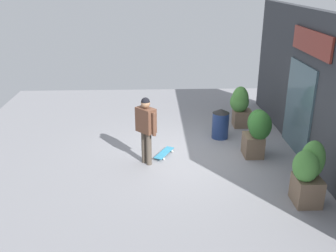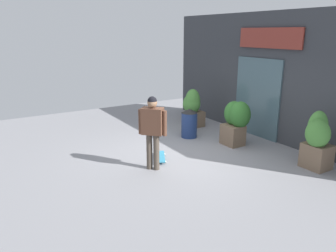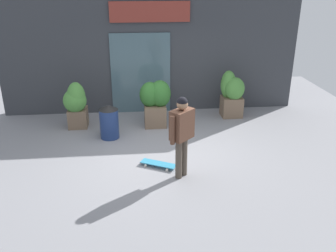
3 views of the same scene
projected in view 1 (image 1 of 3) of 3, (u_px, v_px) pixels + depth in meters
ground_plane at (188, 156)px, 9.41m from camera, size 12.00×12.00×0.00m
building_facade at (312, 87)px, 8.90m from camera, size 8.22×0.31×3.46m
skateboarder at (146, 124)px, 8.68m from camera, size 0.51×0.50×1.63m
skateboard at (164, 153)px, 9.43m from camera, size 0.76×0.53×0.08m
planter_box_left at (308, 172)px, 7.25m from camera, size 0.61×0.65×1.28m
planter_box_right at (240, 104)px, 11.06m from camera, size 0.58×0.64×1.21m
planter_box_mid at (258, 130)px, 9.19m from camera, size 0.80×0.60×1.20m
trash_bin at (220, 123)px, 10.34m from camera, size 0.46×0.46×0.83m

